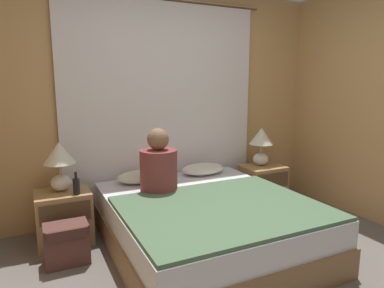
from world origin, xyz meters
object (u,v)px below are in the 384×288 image
Objects in this scene: person_left_in_bed at (159,166)px; backpack_on_floor at (67,241)px; bed at (206,224)px; lamp_left at (60,160)px; nightstand_left at (64,217)px; lamp_right at (261,142)px; pillow_left at (141,177)px; pillow_right at (203,169)px; beer_bottle_on_left_stand at (76,185)px; nightstand_right at (262,186)px.

person_left_in_bed is 1.01m from backpack_on_floor.
bed is 1.19m from backpack_on_floor.
lamp_left is 0.76× the size of person_left_in_bed.
person_left_in_bed is at bearing -19.14° from nightstand_left.
person_left_in_bed is (-1.44, -0.34, -0.07)m from lamp_right.
pillow_left is 1.00× the size of pillow_right.
pillow_right is (1.50, 0.03, -0.26)m from lamp_left.
beer_bottle_on_left_stand is (-0.72, 0.17, -0.14)m from person_left_in_bed.
lamp_right is at bearing -1.86° from pillow_right.
bed is 0.88m from pillow_left.
nightstand_left is 2.33m from lamp_right.
lamp_left reaches higher than beer_bottle_on_left_stand.
nightstand_left is at bearing -178.75° from lamp_right.
pillow_left reaches higher than bed.
nightstand_right is 1.52m from pillow_left.
bed is at bearing -64.34° from pillow_left.
nightstand_left is at bearing 160.86° from person_left_in_bed.
person_left_in_bed is (0.84, -0.34, -0.07)m from lamp_left.
backpack_on_floor is (-0.80, -0.48, -0.33)m from pillow_left.
lamp_left reaches higher than nightstand_left.
bed is at bearing -13.13° from backpack_on_floor.
pillow_right is at bearing 0.00° from pillow_left.
backpack_on_floor is (-2.29, -0.41, -0.05)m from nightstand_right.
nightstand_right is at bearing 3.13° from beer_bottle_on_left_stand.
lamp_left is 0.91× the size of pillow_right.
person_left_in_bed is (0.06, -0.36, 0.18)m from pillow_left.
pillow_right is (0.36, 0.75, 0.30)m from bed.
backpack_on_floor is at bearing -148.91° from pillow_left.
lamp_right is 1.48m from person_left_in_bed.
nightstand_right reaches higher than backpack_on_floor.
backpack_on_floor is (-0.02, -0.41, -0.05)m from nightstand_left.
nightstand_right is 2.33m from lamp_left.
lamp_left is 0.82m from pillow_left.
pillow_left is 0.99m from backpack_on_floor.
lamp_right is (1.14, 0.73, 0.55)m from bed.
person_left_in_bed is 0.76m from beer_bottle_on_left_stand.
nightstand_right is at bearing 11.43° from person_left_in_bed.
beer_bottle_on_left_stand is (0.11, -0.12, 0.33)m from nightstand_left.
pillow_right is at bearing 28.92° from person_left_in_bed.
pillow_right is (1.50, 0.07, 0.28)m from nightstand_left.
backpack_on_floor is at bearing -172.30° from person_left_in_bed.
pillow_left is at bearing 16.25° from beer_bottle_on_left_stand.
nightstand_left is at bearing 180.00° from nightstand_right.
pillow_left reaches higher than nightstand_right.
pillow_right is 1.44× the size of backpack_on_floor.
beer_bottle_on_left_stand is at bearing -163.75° from pillow_left.
beer_bottle_on_left_stand is at bearing 166.60° from person_left_in_bed.
backpack_on_floor is at bearing -92.91° from lamp_left.
pillow_right is (0.72, 0.00, 0.00)m from pillow_left.
backpack_on_floor is (-1.52, -0.48, -0.33)m from pillow_right.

